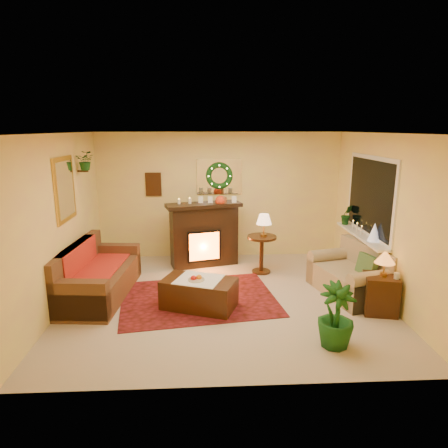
{
  "coord_description": "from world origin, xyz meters",
  "views": [
    {
      "loc": [
        -0.33,
        -5.96,
        2.68
      ],
      "look_at": [
        0.0,
        0.35,
        1.15
      ],
      "focal_mm": 32.0,
      "sensor_mm": 36.0,
      "label": 1
    }
  ],
  "objects_px": {
    "fireplace": "(204,238)",
    "side_table_round": "(261,256)",
    "end_table_square": "(380,295)",
    "coffee_table": "(199,295)",
    "loveseat": "(350,270)",
    "sofa": "(99,271)"
  },
  "relations": [
    {
      "from": "coffee_table",
      "to": "sofa",
      "type": "bearing_deg",
      "value": -177.56
    },
    {
      "from": "side_table_round",
      "to": "coffee_table",
      "type": "relative_size",
      "value": 0.66
    },
    {
      "from": "sofa",
      "to": "side_table_round",
      "type": "distance_m",
      "value": 2.94
    },
    {
      "from": "side_table_round",
      "to": "loveseat",
      "type": "bearing_deg",
      "value": -40.08
    },
    {
      "from": "loveseat",
      "to": "coffee_table",
      "type": "xyz_separation_m",
      "value": [
        -2.46,
        -0.39,
        -0.21
      ]
    },
    {
      "from": "sofa",
      "to": "side_table_round",
      "type": "relative_size",
      "value": 2.8
    },
    {
      "from": "loveseat",
      "to": "end_table_square",
      "type": "xyz_separation_m",
      "value": [
        0.21,
        -0.67,
        -0.15
      ]
    },
    {
      "from": "sofa",
      "to": "end_table_square",
      "type": "xyz_separation_m",
      "value": [
        4.3,
        -0.82,
        -0.16
      ]
    },
    {
      "from": "loveseat",
      "to": "coffee_table",
      "type": "distance_m",
      "value": 2.5
    },
    {
      "from": "fireplace",
      "to": "coffee_table",
      "type": "xyz_separation_m",
      "value": [
        -0.09,
        -1.98,
        -0.34
      ]
    },
    {
      "from": "coffee_table",
      "to": "end_table_square",
      "type": "bearing_deg",
      "value": 14.71
    },
    {
      "from": "side_table_round",
      "to": "fireplace",
      "type": "bearing_deg",
      "value": 155.17
    },
    {
      "from": "side_table_round",
      "to": "end_table_square",
      "type": "height_order",
      "value": "side_table_round"
    },
    {
      "from": "loveseat",
      "to": "sofa",
      "type": "bearing_deg",
      "value": 163.8
    },
    {
      "from": "sofa",
      "to": "fireplace",
      "type": "height_order",
      "value": "fireplace"
    },
    {
      "from": "coffee_table",
      "to": "loveseat",
      "type": "bearing_deg",
      "value": 29.74
    },
    {
      "from": "fireplace",
      "to": "coffee_table",
      "type": "bearing_deg",
      "value": -107.31
    },
    {
      "from": "fireplace",
      "to": "side_table_round",
      "type": "xyz_separation_m",
      "value": [
        1.08,
        -0.5,
        -0.23
      ]
    },
    {
      "from": "side_table_round",
      "to": "coffee_table",
      "type": "distance_m",
      "value": 1.89
    },
    {
      "from": "sofa",
      "to": "side_table_round",
      "type": "bearing_deg",
      "value": 23.48
    },
    {
      "from": "fireplace",
      "to": "end_table_square",
      "type": "bearing_deg",
      "value": -56.01
    },
    {
      "from": "sofa",
      "to": "coffee_table",
      "type": "relative_size",
      "value": 1.85
    }
  ]
}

